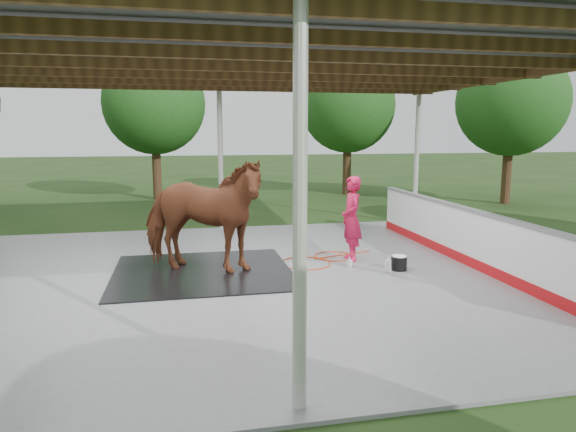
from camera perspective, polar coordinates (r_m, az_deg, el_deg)
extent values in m
plane|color=#1E3814|center=(9.71, -5.08, -6.93)|extent=(100.00, 100.00, 0.00)
cube|color=slate|center=(9.71, -5.08, -6.79)|extent=(12.00, 10.00, 0.05)
cylinder|color=beige|center=(4.74, 1.33, 0.27)|extent=(0.14, 0.14, 3.85)
cylinder|color=beige|center=(14.02, -7.50, 6.26)|extent=(0.14, 0.14, 3.85)
cylinder|color=beige|center=(15.53, 14.10, 6.36)|extent=(0.14, 0.14, 3.85)
cube|color=brown|center=(5.01, 0.86, 22.36)|extent=(12.00, 0.10, 0.18)
cube|color=brown|center=(6.45, -2.25, 19.42)|extent=(12.00, 0.10, 0.18)
cube|color=brown|center=(7.91, -4.15, 17.54)|extent=(12.00, 0.10, 0.18)
cube|color=brown|center=(9.39, -5.44, 16.24)|extent=(12.00, 0.10, 0.18)
cube|color=brown|center=(10.87, -6.36, 15.28)|extent=(12.00, 0.10, 0.18)
cube|color=brown|center=(12.36, -7.06, 14.56)|extent=(12.00, 0.10, 0.18)
cube|color=brown|center=(13.85, -7.60, 13.98)|extent=(12.00, 0.10, 0.18)
cube|color=brown|center=(11.53, 25.01, 14.15)|extent=(0.12, 10.00, 0.18)
cube|color=#38383A|center=(9.42, -5.46, 17.44)|extent=(12.60, 10.60, 0.10)
cube|color=#B40F14|center=(11.16, 19.12, -4.47)|extent=(0.14, 8.00, 0.20)
cube|color=white|center=(11.06, 19.28, -1.95)|extent=(0.12, 8.00, 1.00)
cube|color=slate|center=(10.97, 19.42, 0.71)|extent=(0.16, 8.00, 0.06)
cylinder|color=#382314|center=(21.34, -14.36, 4.75)|extent=(0.36, 0.36, 2.20)
sphere|color=#194714|center=(21.31, -14.66, 12.00)|extent=(4.00, 4.00, 4.00)
cylinder|color=#382314|center=(22.46, 6.56, 5.20)|extent=(0.36, 0.36, 2.20)
sphere|color=#194714|center=(22.43, 6.69, 12.10)|extent=(4.00, 4.00, 4.00)
cylinder|color=#382314|center=(21.12, 23.11, 4.25)|extent=(0.36, 0.36, 2.20)
sphere|color=#194714|center=(21.09, 23.59, 11.56)|extent=(4.00, 4.00, 4.00)
cube|color=black|center=(10.03, -9.45, -6.13)|extent=(3.35, 3.14, 0.03)
imported|color=brown|center=(9.80, -9.62, 0.05)|extent=(2.81, 2.14, 2.16)
imported|color=#D11645|center=(10.73, 7.07, -0.29)|extent=(0.44, 0.66, 1.77)
cylinder|color=black|center=(10.26, 12.23, -5.15)|extent=(0.31, 0.31, 0.27)
cylinder|color=white|center=(10.23, 12.26, -4.42)|extent=(0.28, 0.28, 0.03)
imported|color=silver|center=(10.04, 11.07, -5.26)|extent=(0.18, 0.18, 0.33)
imported|color=#338CD8|center=(10.33, 6.86, -5.09)|extent=(0.13, 0.13, 0.21)
torus|color=#B7340D|center=(10.54, 1.94, -5.24)|extent=(1.06, 1.06, 0.02)
torus|color=#B7340D|center=(11.15, 5.12, -4.46)|extent=(0.86, 0.86, 0.02)
cylinder|color=#B7340D|center=(11.29, 6.11, -4.30)|extent=(1.40, 0.48, 0.02)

